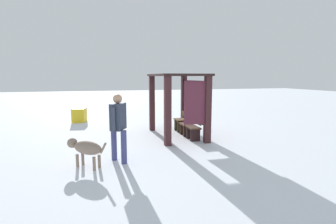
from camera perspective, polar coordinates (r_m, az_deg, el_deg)
name	(u,v)px	position (r m, az deg, el deg)	size (l,w,h in m)	color
ground_plane	(177,136)	(9.08, 1.99, -5.40)	(60.00, 60.00, 0.00)	silver
bus_shelter	(183,94)	(8.82, 3.37, 4.04)	(2.62, 1.61, 2.20)	#402124
bench_left_inside	(181,124)	(9.78, 2.88, -2.64)	(0.59, 0.39, 0.76)	brown
bench_center_inside	(187,128)	(9.14, 4.24, -3.54)	(0.59, 0.40, 0.71)	#543326
bench_right_inside	(193,131)	(8.51, 5.80, -4.35)	(0.59, 0.36, 0.72)	#412D1F
person_walking	(118,122)	(6.28, -11.23, -2.35)	(0.62, 0.44, 1.69)	#353D51
dog	(86,148)	(6.23, -18.21, -7.76)	(0.79, 0.91, 0.65)	gray
grit_bin	(79,115)	(12.49, -19.48, -0.64)	(0.70, 0.56, 0.65)	yellow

